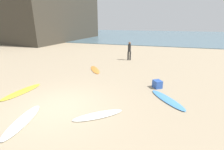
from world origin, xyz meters
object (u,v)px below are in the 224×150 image
at_px(surfboard_1, 167,100).
at_px(beach_cooler, 157,84).
at_px(surfboard_0, 95,70).
at_px(surfboard_4, 98,115).
at_px(surfboard_5, 23,121).
at_px(beachgoer_near, 129,50).
at_px(surfboard_2, 22,92).

distance_m(surfboard_1, beach_cooler, 1.57).
height_order(surfboard_0, surfboard_4, surfboard_4).
distance_m(surfboard_5, beachgoer_near, 11.42).
height_order(surfboard_5, beach_cooler, beach_cooler).
relative_size(surfboard_1, surfboard_5, 1.00).
height_order(surfboard_4, beach_cooler, beach_cooler).
xyz_separation_m(surfboard_2, surfboard_4, (4.75, -0.95, 0.00)).
bearing_deg(beach_cooler, beachgoer_near, 114.54).
distance_m(surfboard_1, surfboard_2, 7.55).
height_order(surfboard_1, surfboard_5, surfboard_5).
bearing_deg(surfboard_0, surfboard_1, -68.25).
bearing_deg(surfboard_5, surfboard_1, 20.22).
bearing_deg(surfboard_4, beach_cooler, 111.26).
bearing_deg(surfboard_4, surfboard_0, 165.19).
distance_m(surfboard_0, beachgoer_near, 4.61).
relative_size(surfboard_4, surfboard_5, 0.90).
bearing_deg(beachgoer_near, surfboard_4, 89.49).
bearing_deg(beachgoer_near, surfboard_5, 75.89).
bearing_deg(surfboard_5, beachgoer_near, 67.79).
xyz_separation_m(surfboard_0, surfboard_2, (-2.15, -4.97, 0.00)).
xyz_separation_m(surfboard_0, surfboard_1, (5.28, -3.69, 0.01)).
distance_m(surfboard_4, beachgoer_near, 10.09).
xyz_separation_m(surfboard_5, beachgoer_near, (1.85, 11.23, 0.95)).
height_order(surfboard_4, beachgoer_near, beachgoer_near).
relative_size(surfboard_1, beachgoer_near, 1.32).
bearing_deg(beach_cooler, surfboard_4, -120.20).
relative_size(surfboard_0, surfboard_1, 0.96).
height_order(surfboard_2, beachgoer_near, beachgoer_near).
bearing_deg(surfboard_0, surfboard_4, -99.59).
bearing_deg(beachgoer_near, surfboard_2, 61.39).
distance_m(surfboard_2, surfboard_4, 4.85).
bearing_deg(beach_cooler, surfboard_1, -69.99).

